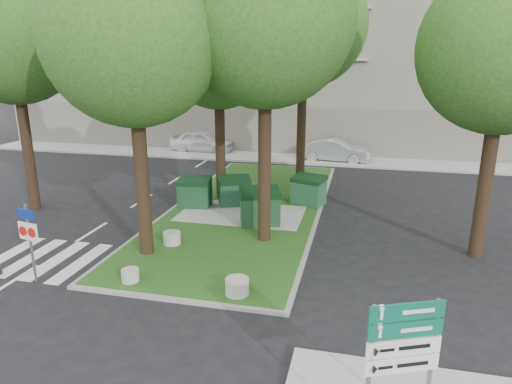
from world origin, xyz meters
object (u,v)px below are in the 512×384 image
(bollard_left, at_px, (130,275))
(bollard_right, at_px, (237,286))
(tree_median_near_left, at_px, (134,19))
(tree_median_mid, at_px, (220,40))
(dumpster_b, at_px, (234,191))
(traffic_sign_pole, at_px, (29,233))
(directional_sign, at_px, (402,350))
(bollard_mid, at_px, (172,238))
(tree_median_far, at_px, (307,11))
(dumpster_a, at_px, (195,192))
(tree_street_right, at_px, (510,31))
(dumpster_c, at_px, (260,207))
(tree_street_left, at_px, (13,21))
(car_white, at_px, (202,141))
(dumpster_d, at_px, (309,190))
(litter_bin, at_px, (318,184))
(car_silver, at_px, (335,150))

(bollard_left, bearing_deg, bollard_right, -0.56)
(tree_median_near_left, height_order, tree_median_mid, tree_median_near_left)
(tree_median_near_left, height_order, dumpster_b, tree_median_near_left)
(traffic_sign_pole, distance_m, directional_sign, 10.48)
(bollard_mid, height_order, directional_sign, directional_sign)
(bollard_mid, height_order, traffic_sign_pole, traffic_sign_pole)
(tree_median_far, bearing_deg, directional_sign, -76.64)
(dumpster_a, distance_m, dumpster_b, 1.71)
(tree_street_right, height_order, traffic_sign_pole, tree_street_right)
(tree_median_near_left, xyz_separation_m, tree_median_mid, (0.50, 6.50, -0.34))
(dumpster_b, relative_size, directional_sign, 0.65)
(directional_sign, bearing_deg, dumpster_c, 92.12)
(tree_street_left, height_order, dumpster_a, tree_street_left)
(tree_median_far, distance_m, dumpster_b, 8.89)
(car_white, bearing_deg, bollard_right, -157.67)
(bollard_mid, bearing_deg, bollard_left, -91.09)
(tree_street_right, bearing_deg, dumpster_c, 172.74)
(dumpster_b, height_order, dumpster_d, dumpster_d)
(tree_street_right, distance_m, directional_sign, 10.50)
(dumpster_a, distance_m, bollard_right, 7.99)
(tree_median_near_left, xyz_separation_m, tree_median_far, (3.70, 9.50, 1.00))
(litter_bin, distance_m, car_white, 12.35)
(car_silver, bearing_deg, bollard_right, -178.34)
(tree_street_left, xyz_separation_m, bollard_right, (10.54, -5.56, -7.30))
(dumpster_c, xyz_separation_m, directional_sign, (4.50, -9.55, 0.99))
(bollard_left, bearing_deg, dumpster_b, 82.96)
(dumpster_a, relative_size, litter_bin, 2.01)
(bollard_right, bearing_deg, bollard_mid, 137.50)
(dumpster_d, xyz_separation_m, bollard_right, (-0.87, -8.47, -0.39))
(tree_median_mid, xyz_separation_m, dumpster_a, (-0.80, -1.56, -6.24))
(tree_street_left, xyz_separation_m, dumpster_b, (8.30, 2.03, -6.92))
(dumpster_b, bearing_deg, dumpster_c, -75.02)
(tree_street_left, distance_m, car_silver, 18.58)
(tree_street_right, distance_m, dumpster_a, 12.71)
(bollard_right, xyz_separation_m, litter_bin, (1.07, 10.43, 0.14))
(tree_street_left, relative_size, tree_street_right, 1.09)
(tree_street_left, bearing_deg, tree_median_near_left, -26.57)
(bollard_left, relative_size, traffic_sign_pole, 0.21)
(car_white, bearing_deg, dumpster_c, -151.98)
(tree_street_right, bearing_deg, litter_bin, 135.06)
(tree_median_far, height_order, car_silver, tree_median_far)
(tree_median_far, xyz_separation_m, litter_bin, (0.91, -1.12, -7.83))
(bollard_right, relative_size, litter_bin, 0.86)
(tree_median_far, bearing_deg, car_silver, 79.38)
(dumpster_d, height_order, directional_sign, directional_sign)
(tree_median_near_left, bearing_deg, dumpster_c, 50.07)
(dumpster_b, distance_m, car_white, 12.70)
(dumpster_c, bearing_deg, tree_median_mid, 110.36)
(bollard_mid, bearing_deg, tree_median_far, 69.37)
(bollard_left, bearing_deg, litter_bin, 67.82)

